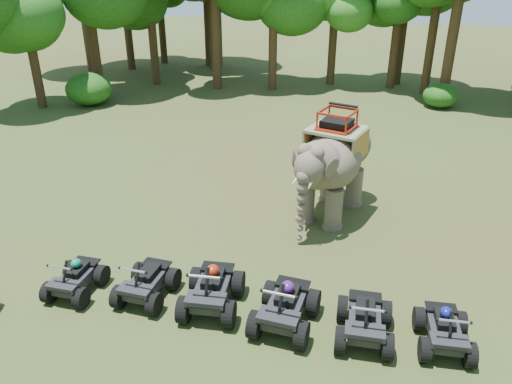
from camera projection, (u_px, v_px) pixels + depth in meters
The scene contains 22 objects.
ground at pixel (246, 272), 13.77m from camera, with size 110.00×110.00×0.00m, color #47381E.
elephant at pixel (333, 163), 16.09m from camera, with size 1.90×4.32×3.63m, color brown, non-canonical shape.
atv_0 at pixel (75, 274), 12.73m from camera, with size 1.12×1.53×1.13m, color black, non-canonical shape.
atv_1 at pixel (146, 277), 12.52m from camera, with size 1.20×1.64×1.22m, color black, non-canonical shape.
atv_2 at pixel (212, 284), 12.14m from camera, with size 1.36×1.86×1.38m, color black, non-canonical shape.
atv_3 at pixel (286, 301), 11.56m from camera, with size 1.35×1.85×1.37m, color black, non-canonical shape.
atv_4 at pixel (365, 315), 11.20m from camera, with size 1.25×1.72×1.27m, color black, non-canonical shape.
atv_5 at pixel (445, 325), 10.97m from camera, with size 1.15×1.57×1.16m, color black, non-canonical shape.
tree_0 at pixel (334, 28), 31.58m from camera, with size 5.00×5.00×7.15m, color #195114, non-canonical shape.
tree_1 at pixel (396, 30), 30.67m from camera, with size 4.96×4.96×7.09m, color #195114, non-canonical shape.
tree_2 at pixel (455, 19), 26.84m from camera, with size 6.51×6.51×9.30m, color #195114, non-canonical shape.
tree_28 at pixel (31, 45), 26.72m from camera, with size 4.80×4.80×6.86m, color #195114, non-canonical shape.
tree_29 at pixel (91, 20), 28.72m from camera, with size 6.12×6.12×8.74m, color #195114, non-canonical shape.
tree_30 at pixel (152, 24), 31.40m from camera, with size 5.33×5.33×7.62m, color #195114, non-canonical shape.
tree_31 at pixel (215, 8), 29.89m from camera, with size 6.83×6.83×9.75m, color #195114, non-canonical shape.
tree_32 at pixel (273, 28), 30.23m from camera, with size 5.23×5.23×7.47m, color #195114, non-canonical shape.
tree_33 at pixel (432, 34), 29.27m from camera, with size 5.00×5.00×7.14m, color #195114, non-canonical shape.
tree_35 at pixel (217, 3), 36.57m from camera, with size 6.27×6.27×8.96m, color #195114, non-canonical shape.
tree_37 at pixel (161, 14), 37.63m from camera, with size 5.11×5.11×7.31m, color #195114, non-canonical shape.
tree_38 at pixel (404, 20), 31.42m from camera, with size 5.66×5.66×8.08m, color #195114, non-canonical shape.
tree_39 at pixel (126, 10), 35.43m from camera, with size 5.81×5.81×8.29m, color #195114, non-canonical shape.
tree_42 at pixel (211, 8), 35.73m from camera, with size 5.93×5.93×8.47m, color #195114, non-canonical shape.
Camera 1 is at (2.95, -11.02, 8.02)m, focal length 35.00 mm.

